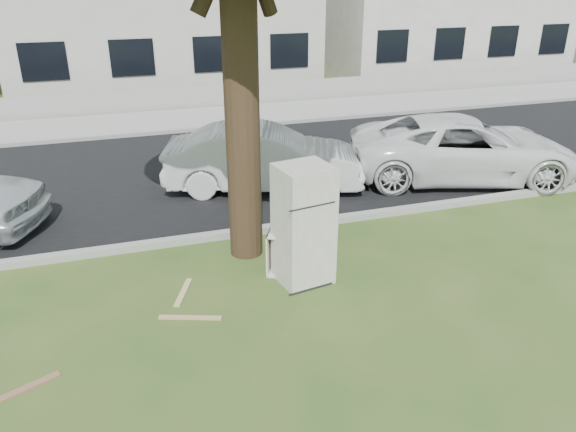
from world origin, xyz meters
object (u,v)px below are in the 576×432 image
object	(u,v)px
cabinet	(297,252)
car_right	(464,148)
fridge	(304,225)
car_center	(264,158)

from	to	relation	value
cabinet	car_right	xyz separation A→B (m)	(4.89, 2.91, 0.35)
fridge	car_right	xyz separation A→B (m)	(4.88, 3.15, -0.21)
car_center	car_right	bearing A→B (deg)	-82.85
car_center	car_right	size ratio (longest dim) A/B	0.83
fridge	cabinet	xyz separation A→B (m)	(-0.01, 0.24, -0.57)
cabinet	car_center	xyz separation A→B (m)	(0.47, 3.65, 0.34)
car_center	fridge	bearing A→B (deg)	-170.08
cabinet	car_center	bearing A→B (deg)	109.90
fridge	car_center	bearing A→B (deg)	73.28
fridge	cabinet	bearing A→B (deg)	83.50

